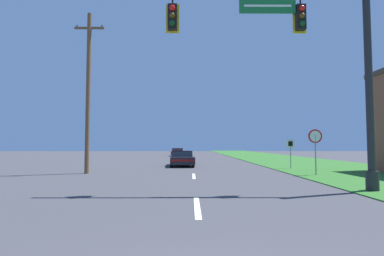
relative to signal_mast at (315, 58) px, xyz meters
name	(u,v)px	position (x,y,z in m)	size (l,w,h in m)	color
grass_verge_right	(290,160)	(6.09, 21.30, -4.88)	(10.00, 110.00, 0.04)	#2D6626
road_center_line	(193,166)	(-4.41, 13.30, -4.90)	(0.16, 34.80, 0.01)	silver
signal_mast	(315,58)	(0.00, 0.00, 0.00)	(8.57, 0.47, 8.09)	#232326
car_ahead	(182,158)	(-5.29, 13.21, -4.30)	(2.08, 4.67, 1.19)	black
far_car	(178,152)	(-6.55, 34.74, -4.30)	(1.82, 4.42, 1.19)	black
stop_sign	(315,142)	(2.30, 5.62, -3.04)	(0.76, 0.07, 2.50)	gray
route_sign_post	(290,147)	(2.44, 10.17, -3.37)	(0.55, 0.06, 2.03)	gray
utility_pole_near	(88,90)	(-10.73, 6.92, 0.09)	(1.80, 0.26, 9.66)	brown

